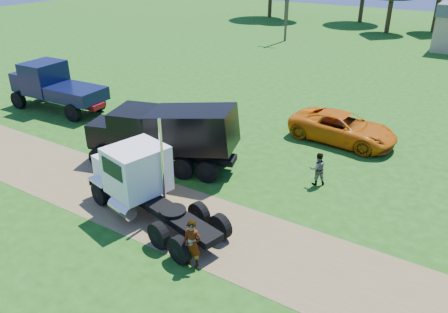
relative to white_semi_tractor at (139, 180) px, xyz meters
The scene contains 8 objects.
ground 4.15m from the white_semi_tractor, ahead, with size 140.00×140.00×0.00m, color #1E4C10.
dirt_track 4.15m from the white_semi_tractor, ahead, with size 120.00×4.20×0.01m, color brown.
white_semi_tractor is the anchor object (origin of this frame).
black_dump_truck 4.06m from the white_semi_tractor, 113.30° to the left, with size 7.71×4.24×3.28m.
navy_truck 14.65m from the white_semi_tractor, 154.66° to the left, with size 7.26×2.89×3.09m.
orange_pickup 12.27m from the white_semi_tractor, 67.47° to the left, with size 2.70×5.85×1.63m, color #D4650A.
spectator_a 4.26m from the white_semi_tractor, 23.55° to the right, with size 0.66×0.43×1.80m, color #999999.
spectator_b 8.03m from the white_semi_tractor, 48.15° to the left, with size 0.76×0.59×1.57m, color #999999.
Camera 1 is at (7.27, -11.53, 9.97)m, focal length 35.00 mm.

